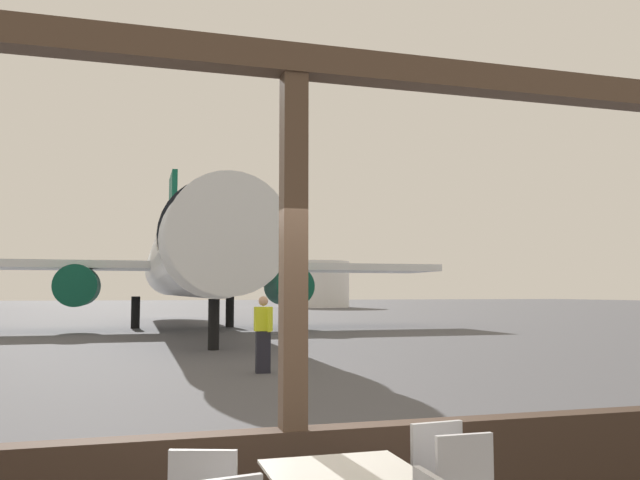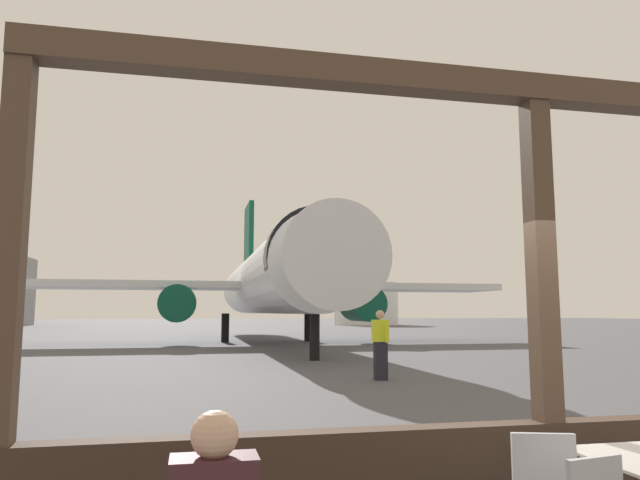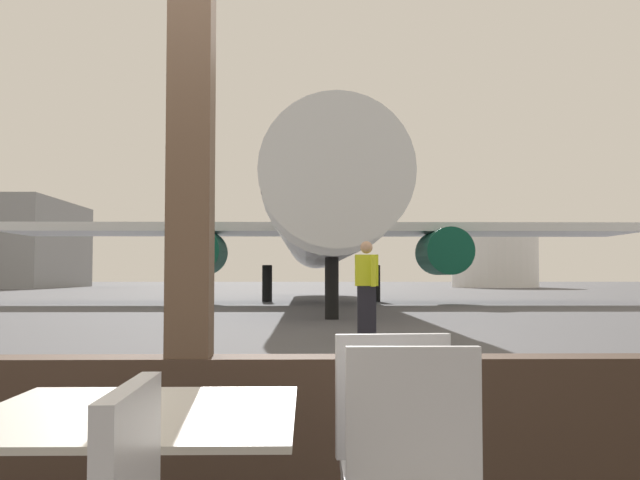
{
  "view_description": "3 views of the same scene",
  "coord_description": "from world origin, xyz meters",
  "px_view_note": "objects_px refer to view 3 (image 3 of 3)",
  "views": [
    {
      "loc": [
        -1.23,
        -5.09,
        1.83
      ],
      "look_at": [
        4.08,
        13.52,
        3.4
      ],
      "focal_mm": 36.32,
      "sensor_mm": 36.0,
      "label": 1
    },
    {
      "loc": [
        -3.05,
        -4.69,
        1.69
      ],
      "look_at": [
        0.43,
        11.33,
        3.72
      ],
      "focal_mm": 32.83,
      "sensor_mm": 36.0,
      "label": 2
    },
    {
      "loc": [
        0.54,
        -3.41,
        1.12
      ],
      "look_at": [
        0.87,
        14.52,
        2.01
      ],
      "focal_mm": 41.36,
      "sensor_mm": 36.0,
      "label": 3
    }
  ],
  "objects_px": {
    "fuel_storage_tank": "(495,260)",
    "cafe_chair_window_left": "(399,447)",
    "ground_crew_worker": "(367,289)",
    "airplane": "(322,222)"
  },
  "relations": [
    {
      "from": "ground_crew_worker",
      "to": "cafe_chair_window_left",
      "type": "bearing_deg",
      "value": -94.09
    },
    {
      "from": "airplane",
      "to": "ground_crew_worker",
      "type": "height_order",
      "value": "airplane"
    },
    {
      "from": "fuel_storage_tank",
      "to": "cafe_chair_window_left",
      "type": "bearing_deg",
      "value": -104.66
    },
    {
      "from": "airplane",
      "to": "cafe_chair_window_left",
      "type": "bearing_deg",
      "value": -90.7
    },
    {
      "from": "airplane",
      "to": "ground_crew_worker",
      "type": "relative_size",
      "value": 18.21
    },
    {
      "from": "cafe_chair_window_left",
      "to": "ground_crew_worker",
      "type": "distance_m",
      "value": 10.54
    },
    {
      "from": "airplane",
      "to": "fuel_storage_tank",
      "type": "distance_m",
      "value": 47.83
    },
    {
      "from": "airplane",
      "to": "ground_crew_worker",
      "type": "xyz_separation_m",
      "value": [
        0.4,
        -18.24,
        -2.51
      ]
    },
    {
      "from": "ground_crew_worker",
      "to": "fuel_storage_tank",
      "type": "relative_size",
      "value": 0.2
    },
    {
      "from": "ground_crew_worker",
      "to": "fuel_storage_tank",
      "type": "bearing_deg",
      "value": 73.64
    }
  ]
}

